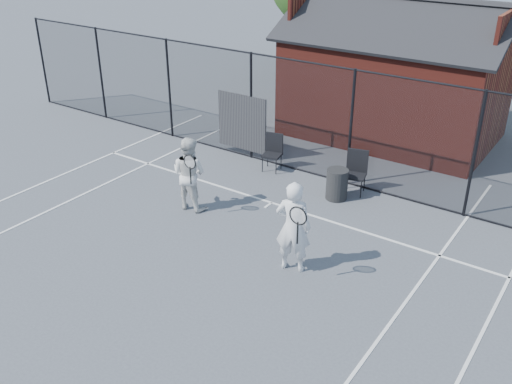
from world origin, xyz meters
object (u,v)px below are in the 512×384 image
Objects in this scene: player_front at (293,227)px; chair_right at (355,174)px; chair_left at (272,153)px; clubhouse at (395,84)px; player_back at (189,173)px; waste_bin at (337,184)px.

player_front is 1.77× the size of chair_right.
chair_left is at bearing 128.00° from player_front.
clubhouse is at bearing 99.43° from player_front.
chair_right is (0.89, -4.40, -1.07)m from clubhouse.
clubhouse reaches higher than player_back.
waste_bin is at bearing -82.26° from clubhouse.
waste_bin is at bearing -128.43° from chair_right.
player_front is 3.75m from chair_right.
player_back reaches higher than waste_bin.
player_back is 3.58m from waste_bin.
waste_bin is at bearing 101.99° from player_front.
waste_bin is (2.21, -0.50, -0.11)m from chair_left.
clubhouse reaches higher than chair_left.
clubhouse reaches higher than waste_bin.
chair_right reaches higher than waste_bin.
player_back is at bearing -138.13° from waste_bin.
chair_right is (2.44, 0.00, 0.04)m from chair_left.
chair_left is 1.28× the size of waste_bin.
clubhouse is at bearing 97.74° from waste_bin.
player_front is at bearing -14.16° from player_back.
player_front reaches higher than waste_bin.
waste_bin is (0.67, -4.90, -1.22)m from clubhouse.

